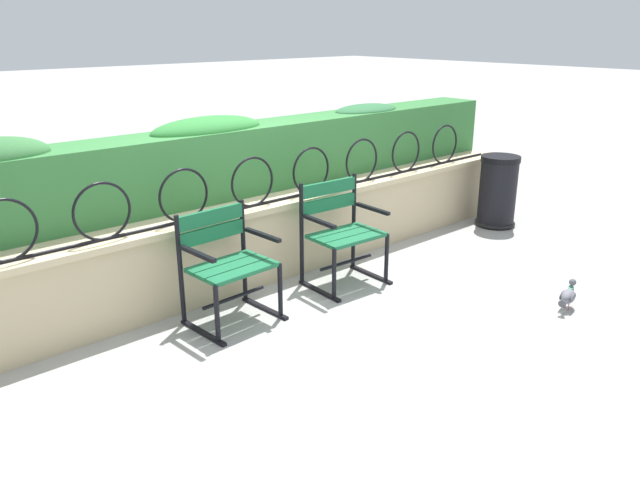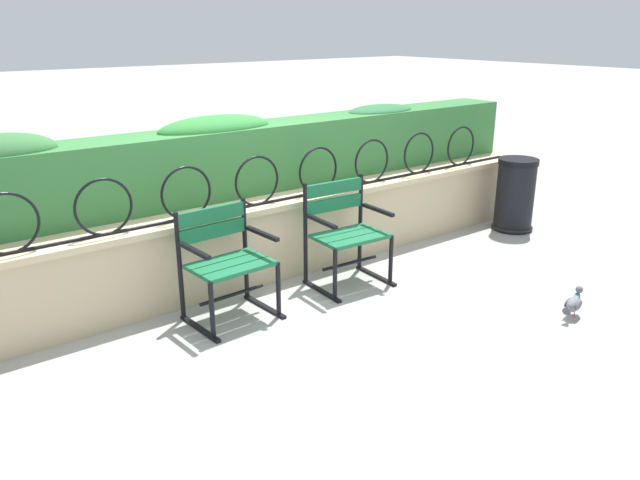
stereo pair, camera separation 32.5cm
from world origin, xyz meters
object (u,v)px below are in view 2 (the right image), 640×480
object	(u,v)px
pigeon_near_chairs	(573,304)
park_chair_left	(225,259)
trash_bin	(515,196)
park_chair_right	(345,230)

from	to	relation	value
pigeon_near_chairs	park_chair_left	bearing A→B (deg)	141.81
pigeon_near_chairs	trash_bin	bearing A→B (deg)	47.93
park_chair_right	pigeon_near_chairs	distance (m)	1.88
park_chair_left	pigeon_near_chairs	bearing A→B (deg)	-38.19
park_chair_left	park_chair_right	bearing A→B (deg)	-1.85
park_chair_left	park_chair_right	size ratio (longest dim) A/B	0.95
park_chair_left	trash_bin	distance (m)	3.52
park_chair_right	park_chair_left	bearing A→B (deg)	178.15
park_chair_left	trash_bin	bearing A→B (deg)	-0.43
pigeon_near_chairs	trash_bin	size ratio (longest dim) A/B	0.37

